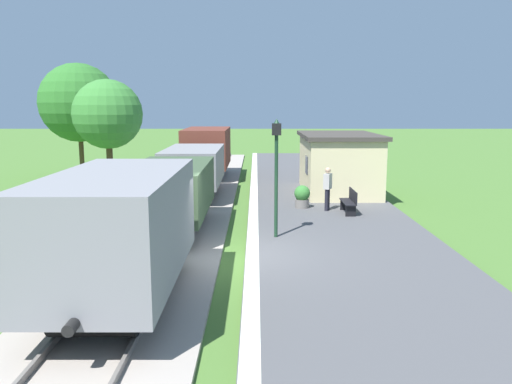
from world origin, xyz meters
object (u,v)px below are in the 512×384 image
Objects in this scene: freight_train at (185,176)px; potted_planter at (304,196)px; tree_field_left at (80,103)px; person_waiting at (329,187)px; lamp_post_near at (278,156)px; tree_trackside_far at (109,115)px; bench_near_hut at (351,201)px; station_hut at (340,163)px.

freight_train is 4.84m from potted_planter.
freight_train is 13.24m from tree_field_left.
freight_train is 15.20× the size of person_waiting.
lamp_post_near is at bearing -53.57° from tree_field_left.
freight_train is at bearing -33.59° from tree_trackside_far.
tree_field_left is (-14.13, 11.54, 3.75)m from bench_near_hut.
tree_trackside_far reaches higher than person_waiting.
person_waiting is 0.25× the size of tree_field_left.
potted_planter is 0.13× the size of tree_field_left.
station_hut is 16.16m from tree_field_left.
bench_near_hut is at bearing -9.78° from freight_train.
bench_near_hut is at bearing 172.65° from person_waiting.
potted_planter is at bearing -0.78° from freight_train.
station_hut is 0.85× the size of tree_field_left.
potted_planter is (-1.73, 1.06, 0.00)m from bench_near_hut.
station_hut is at bearing 61.58° from potted_planter.
tree_trackside_far reaches higher than station_hut.
bench_near_hut is 11.22m from tree_trackside_far.
person_waiting is 17.60m from tree_field_left.
bench_near_hut is at bearing -93.57° from station_hut.
freight_train is 7.74m from station_hut.
person_waiting is (-0.79, 0.52, 0.46)m from bench_near_hut.
lamp_post_near reaches higher than bench_near_hut.
lamp_post_near is at bearing -53.10° from freight_train.
tree_trackside_far is at bearing 163.52° from potted_planter.
freight_train is at bearing -53.78° from tree_field_left.
potted_planter is at bearing 148.67° from bench_near_hut.
lamp_post_near reaches higher than station_hut.
person_waiting is at bearing -39.55° from tree_field_left.
lamp_post_near is 10.17m from tree_trackside_far.
potted_planter is at bearing 75.04° from lamp_post_near.
tree_field_left is at bearing 139.78° from potted_planter.
tree_trackside_far is (-8.42, 2.49, 3.21)m from potted_planter.
person_waiting is at bearing -29.56° from potted_planter.
tree_trackside_far is at bearing 146.41° from freight_train.
tree_field_left is (-13.33, 11.01, 3.29)m from person_waiting.
station_hut is 4.38m from potted_planter.
bench_near_hut is 0.41× the size of lamp_post_near.
lamp_post_near is 0.67× the size of tree_trackside_far.
potted_planter reaches higher than bench_near_hut.
freight_train is 4.74× the size of tree_trackside_far.
lamp_post_near reaches higher than freight_train.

